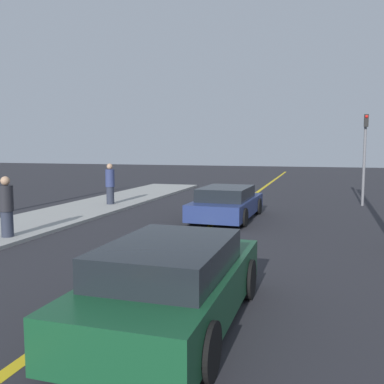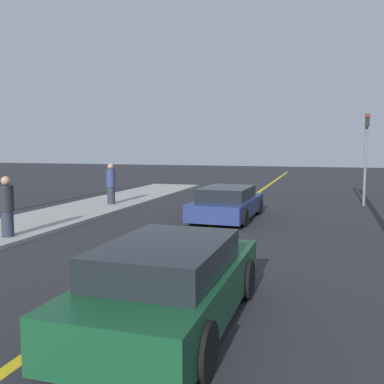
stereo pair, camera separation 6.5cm
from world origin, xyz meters
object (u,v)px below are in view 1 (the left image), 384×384
Objects in this scene: pedestrian_far_standing at (110,184)px; traffic_light at (365,150)px; pedestrian_mid_group at (6,207)px; car_ahead_center at (227,203)px; car_near_right_lane at (173,283)px.

traffic_light is at bearing 17.85° from pedestrian_far_standing.
pedestrian_far_standing is 11.38m from traffic_light.
car_ahead_center is at bearing 45.93° from pedestrian_mid_group.
car_ahead_center is 1.13× the size of traffic_light.
traffic_light reaches higher than pedestrian_far_standing.
car_ahead_center is 2.68× the size of pedestrian_mid_group.
pedestrian_mid_group is 7.08m from pedestrian_far_standing.
car_near_right_lane is at bearing -104.94° from traffic_light.
traffic_light is at bearing 45.67° from pedestrian_mid_group.
pedestrian_mid_group reaches higher than car_ahead_center.
pedestrian_far_standing is 0.44× the size of traffic_light.
car_ahead_center is at bearing -16.93° from pedestrian_far_standing.
car_near_right_lane is 0.97× the size of car_ahead_center.
car_near_right_lane reaches higher than car_ahead_center.
car_near_right_lane is 1.10× the size of traffic_light.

